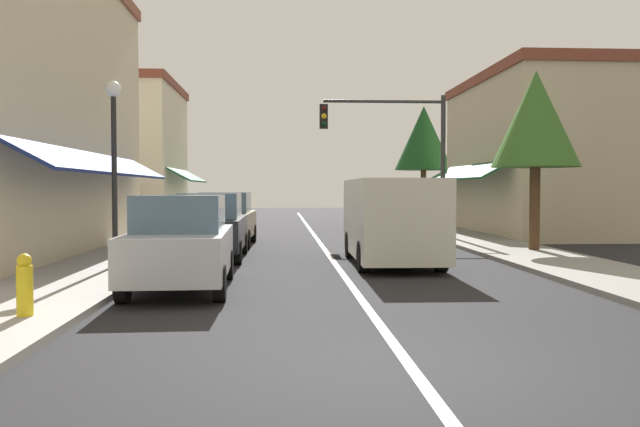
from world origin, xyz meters
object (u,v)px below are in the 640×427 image
(traffic_signal_mast_arm, at_px, (400,141))
(street_lamp_left_near, at_px, (114,142))
(parked_car_second_left, at_px, (211,226))
(tree_right_far, at_px, (424,138))
(parked_car_nearest_left, at_px, (181,243))
(fire_hydrant, at_px, (25,285))
(parked_car_third_left, at_px, (226,219))
(van_in_lane, at_px, (391,218))
(tree_right_near, at_px, (536,120))

(traffic_signal_mast_arm, xyz_separation_m, street_lamp_left_near, (-8.26, -9.26, -0.75))
(parked_car_second_left, bearing_deg, tree_right_far, 60.19)
(parked_car_second_left, xyz_separation_m, traffic_signal_mast_arm, (6.35, 6.79, 2.82))
(parked_car_nearest_left, height_order, fire_hydrant, parked_car_nearest_left)
(parked_car_third_left, bearing_deg, van_in_lane, -49.19)
(parked_car_second_left, bearing_deg, parked_car_nearest_left, -89.80)
(parked_car_nearest_left, relative_size, tree_right_far, 0.66)
(parked_car_third_left, bearing_deg, parked_car_nearest_left, -88.58)
(parked_car_third_left, relative_size, tree_right_far, 0.66)
(parked_car_third_left, bearing_deg, tree_right_far, 54.39)
(parked_car_second_left, relative_size, van_in_lane, 0.79)
(tree_right_near, distance_m, tree_right_far, 15.54)
(parked_car_nearest_left, height_order, street_lamp_left_near, street_lamp_left_near)
(tree_right_near, distance_m, fire_hydrant, 14.65)
(tree_right_near, bearing_deg, traffic_signal_mast_arm, 115.97)
(parked_car_second_left, distance_m, street_lamp_left_near, 3.75)
(parked_car_nearest_left, bearing_deg, parked_car_second_left, 88.55)
(van_in_lane, bearing_deg, street_lamp_left_near, -170.51)
(street_lamp_left_near, bearing_deg, tree_right_far, 59.05)
(street_lamp_left_near, relative_size, fire_hydrant, 4.97)
(parked_car_third_left, distance_m, traffic_signal_mast_arm, 7.39)
(tree_right_far, relative_size, fire_hydrant, 7.19)
(parked_car_third_left, relative_size, traffic_signal_mast_arm, 0.76)
(parked_car_second_left, xyz_separation_m, parked_car_third_left, (0.06, 4.13, 0.00))
(tree_right_near, height_order, fire_hydrant, tree_right_near)
(van_in_lane, relative_size, traffic_signal_mast_arm, 0.96)
(tree_right_near, bearing_deg, fire_hydrant, -139.88)
(traffic_signal_mast_arm, relative_size, fire_hydrant, 6.23)
(parked_car_nearest_left, relative_size, parked_car_second_left, 1.01)
(street_lamp_left_near, bearing_deg, parked_car_nearest_left, -56.17)
(van_in_lane, xyz_separation_m, fire_hydrant, (-6.31, -6.83, -0.60))
(parked_car_nearest_left, relative_size, parked_car_third_left, 1.00)
(traffic_signal_mast_arm, height_order, tree_right_far, tree_right_far)
(parked_car_nearest_left, height_order, parked_car_second_left, same)
(fire_hydrant, bearing_deg, parked_car_nearest_left, 60.03)
(fire_hydrant, bearing_deg, van_in_lane, 47.26)
(parked_car_third_left, bearing_deg, traffic_signal_mast_arm, 24.60)
(traffic_signal_mast_arm, height_order, street_lamp_left_near, traffic_signal_mast_arm)
(van_in_lane, distance_m, tree_right_near, 5.85)
(traffic_signal_mast_arm, distance_m, street_lamp_left_near, 12.44)
(parked_car_third_left, height_order, street_lamp_left_near, street_lamp_left_near)
(tree_right_near, height_order, tree_right_far, tree_right_far)
(parked_car_nearest_left, xyz_separation_m, fire_hydrant, (-1.70, -2.95, -0.33))
(parked_car_third_left, bearing_deg, fire_hydrant, -96.31)
(van_in_lane, relative_size, tree_right_far, 0.83)
(tree_right_near, bearing_deg, street_lamp_left_near, -163.18)
(tree_right_near, relative_size, fire_hydrant, 6.08)
(parked_car_second_left, distance_m, parked_car_third_left, 4.13)
(parked_car_third_left, xyz_separation_m, traffic_signal_mast_arm, (6.29, 2.66, 2.82))
(traffic_signal_mast_arm, bearing_deg, van_in_lane, -101.83)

